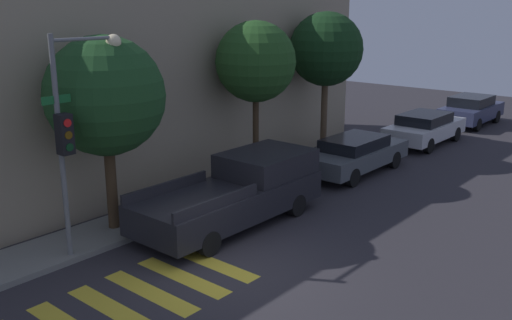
{
  "coord_description": "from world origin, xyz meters",
  "views": [
    {
      "loc": [
        -8.53,
        -7.82,
        5.79
      ],
      "look_at": [
        3.12,
        2.1,
        1.6
      ],
      "focal_mm": 40.0,
      "sensor_mm": 36.0,
      "label": 1
    }
  ],
  "objects": [
    {
      "name": "pickup_truck",
      "position": [
        2.4,
        2.1,
        0.88
      ],
      "size": [
        5.64,
        2.13,
        1.75
      ],
      "color": "black",
      "rests_on": "ground"
    },
    {
      "name": "sedan_middle",
      "position": [
        14.2,
        2.1,
        0.72
      ],
      "size": [
        4.47,
        1.86,
        1.34
      ],
      "color": "silver",
      "rests_on": "ground"
    },
    {
      "name": "ground_plane",
      "position": [
        0.0,
        0.0,
        0.0
      ],
      "size": [
        60.0,
        60.0,
        0.0
      ],
      "primitive_type": "plane",
      "color": "#2D2B30"
    },
    {
      "name": "tree_midblock",
      "position": [
        5.44,
        4.09,
        4.0
      ],
      "size": [
        2.59,
        2.59,
        5.32
      ],
      "color": "#42301E",
      "rests_on": "ground"
    },
    {
      "name": "sedan_near_corner",
      "position": [
        8.52,
        2.1,
        0.71
      ],
      "size": [
        4.68,
        1.76,
        1.31
      ],
      "color": "#4C5156",
      "rests_on": "ground"
    },
    {
      "name": "tree_far_end",
      "position": [
        9.46,
        4.09,
        4.16
      ],
      "size": [
        2.74,
        2.74,
        5.56
      ],
      "color": "brown",
      "rests_on": "ground"
    },
    {
      "name": "tree_near_corner",
      "position": [
        -0.3,
        4.09,
        3.59
      ],
      "size": [
        2.99,
        2.99,
        5.1
      ],
      "color": "#42301E",
      "rests_on": "ground"
    },
    {
      "name": "sidewalk",
      "position": [
        0.0,
        4.07,
        0.07
      ],
      "size": [
        26.0,
        1.73,
        0.14
      ],
      "primitive_type": "cube",
      "color": "slate",
      "rests_on": "ground"
    },
    {
      "name": "traffic_light_pole",
      "position": [
        -1.62,
        3.37,
        3.41
      ],
      "size": [
        2.12,
        0.56,
        5.2
      ],
      "color": "slate",
      "rests_on": "ground"
    },
    {
      "name": "crosswalk",
      "position": [
        -2.72,
        0.8,
        0.0
      ],
      "size": [
        5.91,
        2.6,
        0.0
      ],
      "color": "gold",
      "rests_on": "ground"
    },
    {
      "name": "sedan_far_end",
      "position": [
        19.53,
        2.1,
        0.76
      ],
      "size": [
        4.28,
        1.85,
        1.44
      ],
      "color": "#2D3351",
      "rests_on": "ground"
    },
    {
      "name": "building_row",
      "position": [
        0.0,
        8.33,
        3.17
      ],
      "size": [
        26.0,
        6.0,
        6.35
      ],
      "primitive_type": "cube",
      "color": "gray",
      "rests_on": "ground"
    }
  ]
}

